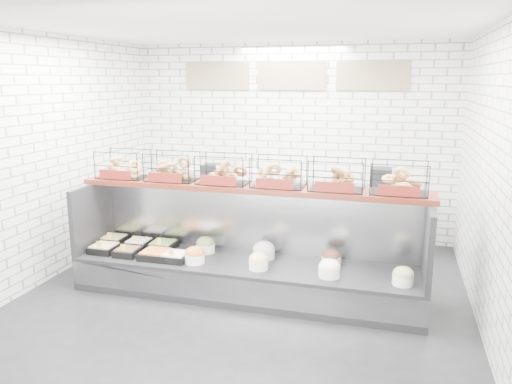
% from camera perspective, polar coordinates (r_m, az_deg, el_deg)
% --- Properties ---
extents(ground, '(5.50, 5.50, 0.00)m').
position_cam_1_polar(ground, '(5.69, -2.08, -12.74)').
color(ground, black).
rests_on(ground, ground).
extents(room_shell, '(5.02, 5.51, 3.01)m').
position_cam_1_polar(room_shell, '(5.73, -0.38, 8.83)').
color(room_shell, white).
rests_on(room_shell, ground).
extents(display_case, '(4.00, 0.90, 1.20)m').
position_cam_1_polar(display_case, '(5.87, -1.32, -8.45)').
color(display_case, black).
rests_on(display_case, ground).
extents(bagel_shelf, '(4.10, 0.50, 0.40)m').
position_cam_1_polar(bagel_shelf, '(5.73, -0.65, 2.07)').
color(bagel_shelf, '#46170F').
rests_on(bagel_shelf, display_case).
extents(prep_counter, '(4.00, 0.60, 1.20)m').
position_cam_1_polar(prep_counter, '(7.74, 3.39, -2.09)').
color(prep_counter, '#93969B').
rests_on(prep_counter, ground).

